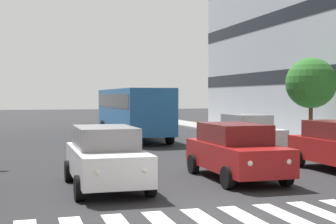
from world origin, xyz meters
The scene contains 7 objects.
ground_plane centered at (0.00, 0.00, 0.00)m, with size 180.00×180.00×0.00m, color #262628.
crosswalk_markings centered at (0.00, 0.00, 0.00)m, with size 8.55×2.80×0.01m.
car_1 centered at (-2.27, -4.92, 0.89)m, with size 2.02×4.44×1.72m.
car_2 centered at (1.85, -4.51, 0.89)m, with size 2.02×4.44×1.72m.
car_row2_0 centered at (-6.04, -12.04, 0.89)m, with size 2.02×4.44×1.72m.
bus_behind_traffic centered at (-2.27, -20.05, 1.86)m, with size 2.78×10.50×3.00m.
street_tree_2 centered at (-9.92, -12.85, 3.24)m, with size 2.55×2.55×4.37m.
Camera 1 is at (4.08, 9.34, 2.57)m, focal length 53.52 mm.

